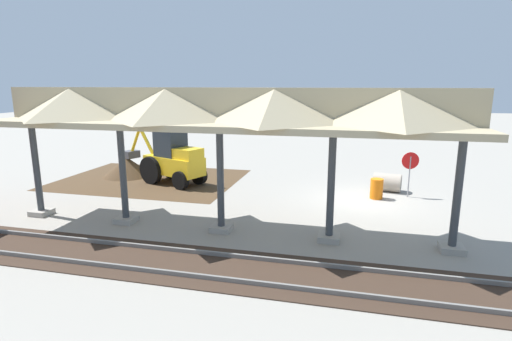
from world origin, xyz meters
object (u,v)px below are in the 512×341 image
Objects in this scene: stop_sign at (410,165)px; backhoe at (172,159)px; traffic_barrel at (377,189)px; concrete_pipe at (387,182)px.

stop_sign is 0.38× the size of backhoe.
backhoe is (11.45, 0.17, -0.20)m from stop_sign.
traffic_barrel is at bearing 177.46° from backhoe.
stop_sign is 1.84m from traffic_barrel.
concrete_pipe is at bearing -43.84° from stop_sign.
backhoe is 5.92× the size of traffic_barrel.
backhoe reaches higher than concrete_pipe.
traffic_barrel is (1.40, 0.61, -1.01)m from stop_sign.
stop_sign is at bearing -156.32° from traffic_barrel.
stop_sign reaches higher than concrete_pipe.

